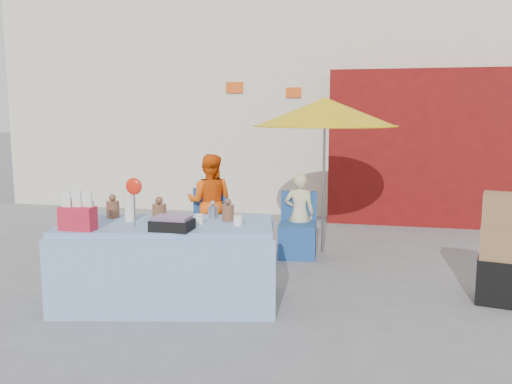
% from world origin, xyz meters
% --- Properties ---
extents(ground, '(80.00, 80.00, 0.00)m').
position_xyz_m(ground, '(0.00, 0.00, 0.00)').
color(ground, slate).
rests_on(ground, ground).
extents(backdrop, '(14.00, 8.00, 7.80)m').
position_xyz_m(backdrop, '(0.52, 7.52, 3.10)').
color(backdrop, silver).
rests_on(backdrop, ground).
extents(market_table, '(2.29, 1.42, 1.29)m').
position_xyz_m(market_table, '(-0.59, -0.43, 0.42)').
color(market_table, '#7D94C9').
rests_on(market_table, ground).
extents(chair_left, '(0.52, 0.51, 0.85)m').
position_xyz_m(chair_left, '(-0.83, 1.61, 0.26)').
color(chair_left, '#1F488E').
rests_on(chair_left, ground).
extents(chair_right, '(0.52, 0.51, 0.85)m').
position_xyz_m(chair_right, '(0.42, 1.61, 0.26)').
color(chair_right, '#1F488E').
rests_on(chair_right, ground).
extents(vendor_orange, '(0.68, 0.55, 1.33)m').
position_xyz_m(vendor_orange, '(-0.83, 1.74, 0.67)').
color(vendor_orange, '#F75B0D').
rests_on(vendor_orange, ground).
extents(vendor_beige, '(0.42, 0.29, 1.10)m').
position_xyz_m(vendor_beige, '(0.42, 1.74, 0.55)').
color(vendor_beige, beige).
rests_on(vendor_beige, ground).
extents(umbrella, '(1.90, 1.90, 2.09)m').
position_xyz_m(umbrella, '(0.72, 1.89, 1.89)').
color(umbrella, gray).
rests_on(umbrella, ground).
extents(box_stack, '(0.58, 0.51, 1.11)m').
position_xyz_m(box_stack, '(2.69, 0.31, 0.51)').
color(box_stack, black).
rests_on(box_stack, ground).
extents(tarp_bundle, '(0.73, 0.67, 0.27)m').
position_xyz_m(tarp_bundle, '(-1.91, 0.24, 0.13)').
color(tarp_bundle, yellow).
rests_on(tarp_bundle, ground).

